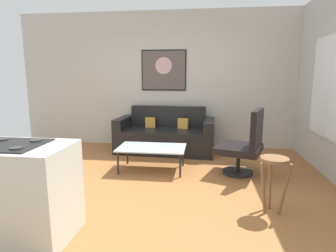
# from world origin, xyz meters

# --- Properties ---
(ground) EXTENTS (6.40, 6.40, 0.04)m
(ground) POSITION_xyz_m (0.00, 0.00, -0.02)
(ground) COLOR #9A6032
(back_wall) EXTENTS (6.40, 0.05, 2.80)m
(back_wall) POSITION_xyz_m (0.00, 2.42, 1.40)
(back_wall) COLOR beige
(back_wall) RESTS_ON ground
(couch) EXTENTS (1.94, 0.94, 0.88)m
(couch) POSITION_xyz_m (0.02, 1.90, 0.31)
(couch) COLOR black
(couch) RESTS_ON ground
(coffee_table) EXTENTS (1.06, 0.64, 0.38)m
(coffee_table) POSITION_xyz_m (-0.04, 0.76, 0.35)
(coffee_table) COLOR silver
(coffee_table) RESTS_ON ground
(armchair) EXTENTS (0.82, 0.83, 1.01)m
(armchair) POSITION_xyz_m (1.39, 0.74, 0.47)
(armchair) COLOR black
(armchair) RESTS_ON ground
(bar_stool) EXTENTS (0.35, 0.34, 0.63)m
(bar_stool) POSITION_xyz_m (1.53, -0.45, 0.48)
(bar_stool) COLOR brown
(bar_stool) RESTS_ON ground
(wall_painting) EXTENTS (0.94, 0.03, 0.84)m
(wall_painting) POSITION_xyz_m (-0.08, 2.38, 1.61)
(wall_painting) COLOR black
(window) EXTENTS (0.03, 1.35, 1.53)m
(window) POSITION_xyz_m (2.59, 0.90, 1.33)
(window) COLOR silver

